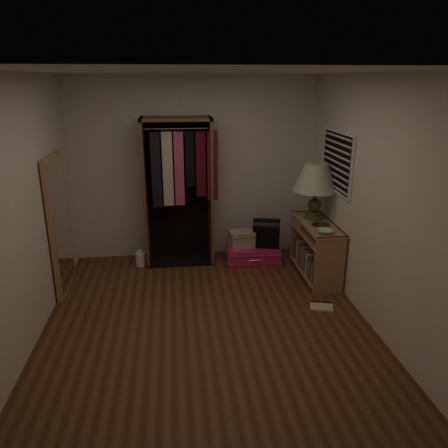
# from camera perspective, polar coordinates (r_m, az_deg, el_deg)

# --- Properties ---
(ground) EXTENTS (4.00, 4.00, 0.00)m
(ground) POSITION_cam_1_polar(r_m,az_deg,el_deg) (4.92, -2.23, -12.54)
(ground) COLOR #542F18
(ground) RESTS_ON ground
(room_walls) EXTENTS (3.52, 4.02, 2.60)m
(room_walls) POSITION_cam_1_polar(r_m,az_deg,el_deg) (4.39, -1.54, 4.83)
(room_walls) COLOR silver
(room_walls) RESTS_ON ground
(console_bookshelf) EXTENTS (0.42, 1.12, 0.75)m
(console_bookshelf) POSITION_cam_1_polar(r_m,az_deg,el_deg) (5.97, 11.75, -2.99)
(console_bookshelf) COLOR #A4744F
(console_bookshelf) RESTS_ON ground
(open_wardrobe) EXTENTS (1.02, 0.50, 2.05)m
(open_wardrobe) POSITION_cam_1_polar(r_m,az_deg,el_deg) (6.12, -5.65, 5.94)
(open_wardrobe) COLOR brown
(open_wardrobe) RESTS_ON ground
(floor_mirror) EXTENTS (0.06, 0.80, 1.70)m
(floor_mirror) POSITION_cam_1_polar(r_m,az_deg,el_deg) (5.65, -20.67, -0.11)
(floor_mirror) COLOR tan
(floor_mirror) RESTS_ON ground
(pink_suitcase) EXTENTS (0.80, 0.60, 0.23)m
(pink_suitcase) POSITION_cam_1_polar(r_m,az_deg,el_deg) (6.39, 3.76, -3.81)
(pink_suitcase) COLOR #D51A61
(pink_suitcase) RESTS_ON ground
(train_case) EXTENTS (0.39, 0.30, 0.25)m
(train_case) POSITION_cam_1_polar(r_m,az_deg,el_deg) (6.26, 2.33, -1.94)
(train_case) COLOR tan
(train_case) RESTS_ON pink_suitcase
(black_bag) EXTENTS (0.43, 0.33, 0.41)m
(black_bag) POSITION_cam_1_polar(r_m,az_deg,el_deg) (6.29, 5.57, -1.04)
(black_bag) COLOR black
(black_bag) RESTS_ON pink_suitcase
(table_lamp) EXTENTS (0.67, 0.67, 0.74)m
(table_lamp) POSITION_cam_1_polar(r_m,az_deg,el_deg) (5.85, 11.93, 5.81)
(table_lamp) COLOR #414D25
(table_lamp) RESTS_ON console_bookshelf
(brass_tray) EXTENTS (0.24, 0.24, 0.01)m
(brass_tray) POSITION_cam_1_polar(r_m,az_deg,el_deg) (5.71, 12.53, -0.13)
(brass_tray) COLOR #AE8E42
(brass_tray) RESTS_ON console_bookshelf
(ceramic_bowl) EXTENTS (0.21, 0.21, 0.05)m
(ceramic_bowl) POSITION_cam_1_polar(r_m,az_deg,el_deg) (5.43, 13.02, -0.96)
(ceramic_bowl) COLOR #B2D6B9
(ceramic_bowl) RESTS_ON console_bookshelf
(white_jug) EXTENTS (0.16, 0.16, 0.24)m
(white_jug) POSITION_cam_1_polar(r_m,az_deg,el_deg) (6.32, -10.83, -4.53)
(white_jug) COLOR white
(white_jug) RESTS_ON ground
(floor_book) EXTENTS (0.31, 0.27, 0.02)m
(floor_book) POSITION_cam_1_polar(r_m,az_deg,el_deg) (5.31, 12.59, -10.40)
(floor_book) COLOR beige
(floor_book) RESTS_ON ground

